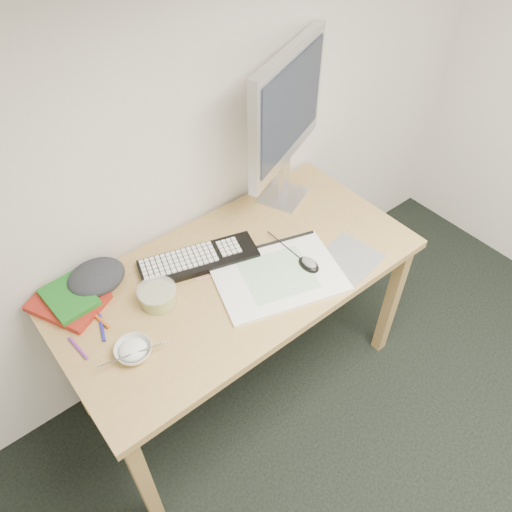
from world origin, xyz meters
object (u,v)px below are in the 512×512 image
(desk, at_px, (239,285))
(keyboard, at_px, (199,260))
(monitor, at_px, (287,112))
(rice_bowl, at_px, (134,351))
(sketchpad, at_px, (278,275))

(desk, bearing_deg, keyboard, 123.70)
(desk, relative_size, monitor, 2.11)
(monitor, height_order, rice_bowl, monitor)
(keyboard, distance_m, monitor, 0.67)
(monitor, bearing_deg, rice_bowl, 175.44)
(sketchpad, distance_m, rice_bowl, 0.59)
(monitor, bearing_deg, keyboard, 167.59)
(desk, distance_m, rice_bowl, 0.51)
(desk, bearing_deg, monitor, 28.50)
(sketchpad, xyz_separation_m, keyboard, (-0.19, 0.25, 0.01))
(keyboard, bearing_deg, monitor, 28.11)
(sketchpad, relative_size, rice_bowl, 3.79)
(desk, bearing_deg, sketchpad, -49.43)
(monitor, bearing_deg, desk, -175.02)
(desk, xyz_separation_m, monitor, (0.43, 0.23, 0.50))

